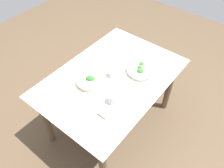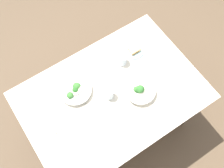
{
  "view_description": "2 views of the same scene",
  "coord_description": "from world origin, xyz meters",
  "px_view_note": "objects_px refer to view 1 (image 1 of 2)",
  "views": [
    {
      "loc": [
        1.22,
        0.98,
        2.31
      ],
      "look_at": [
        0.08,
        0.07,
        0.78
      ],
      "focal_mm": 36.47,
      "sensor_mm": 36.0,
      "label": 1
    },
    {
      "loc": [
        -0.5,
        -0.75,
        2.85
      ],
      "look_at": [
        0.05,
        0.07,
        0.78
      ],
      "focal_mm": 46.22,
      "sensor_mm": 36.0,
      "label": 2
    }
  ],
  "objects_px": {
    "table_knife_right": "(106,54)",
    "napkin_folded_lower": "(121,67)",
    "bread_side_plate": "(105,114)",
    "napkin_folded_upper": "(144,51)",
    "fork_by_far_bowl": "(120,122)",
    "broccoli_bowl_far": "(140,71)",
    "table_knife_left": "(114,48)",
    "water_glass_center": "(113,72)",
    "water_glass_side": "(113,99)",
    "broccoli_bowl_near": "(90,81)",
    "fork_by_near_bowl": "(124,60)"
  },
  "relations": [
    {
      "from": "water_glass_side",
      "to": "napkin_folded_lower",
      "type": "bearing_deg",
      "value": -151.99
    },
    {
      "from": "fork_by_far_bowl",
      "to": "napkin_folded_lower",
      "type": "height_order",
      "value": "napkin_folded_lower"
    },
    {
      "from": "water_glass_side",
      "to": "napkin_folded_upper",
      "type": "xyz_separation_m",
      "value": [
        -0.76,
        -0.17,
        -0.04
      ]
    },
    {
      "from": "napkin_folded_upper",
      "to": "napkin_folded_lower",
      "type": "xyz_separation_m",
      "value": [
        0.36,
        -0.04,
        0.0
      ]
    },
    {
      "from": "broccoli_bowl_far",
      "to": "napkin_folded_lower",
      "type": "distance_m",
      "value": 0.2
    },
    {
      "from": "water_glass_side",
      "to": "table_knife_left",
      "type": "distance_m",
      "value": 0.77
    },
    {
      "from": "napkin_folded_upper",
      "to": "napkin_folded_lower",
      "type": "relative_size",
      "value": 1.24
    },
    {
      "from": "table_knife_right",
      "to": "broccoli_bowl_near",
      "type": "bearing_deg",
      "value": -50.21
    },
    {
      "from": "bread_side_plate",
      "to": "table_knife_right",
      "type": "bearing_deg",
      "value": -141.24
    },
    {
      "from": "table_knife_left",
      "to": "napkin_folded_lower",
      "type": "bearing_deg",
      "value": 95.31
    },
    {
      "from": "broccoli_bowl_near",
      "to": "fork_by_far_bowl",
      "type": "bearing_deg",
      "value": 70.55
    },
    {
      "from": "broccoli_bowl_far",
      "to": "napkin_folded_upper",
      "type": "relative_size",
      "value": 1.21
    },
    {
      "from": "broccoli_bowl_near",
      "to": "water_glass_center",
      "type": "height_order",
      "value": "same"
    },
    {
      "from": "fork_by_near_bowl",
      "to": "napkin_folded_lower",
      "type": "xyz_separation_m",
      "value": [
        0.11,
        0.04,
        0.0
      ]
    },
    {
      "from": "napkin_folded_upper",
      "to": "broccoli_bowl_near",
      "type": "bearing_deg",
      "value": -10.59
    },
    {
      "from": "broccoli_bowl_far",
      "to": "table_knife_left",
      "type": "height_order",
      "value": "broccoli_bowl_far"
    },
    {
      "from": "water_glass_side",
      "to": "fork_by_far_bowl",
      "type": "xyz_separation_m",
      "value": [
        0.13,
        0.18,
        -0.04
      ]
    },
    {
      "from": "napkin_folded_lower",
      "to": "broccoli_bowl_near",
      "type": "bearing_deg",
      "value": -14.44
    },
    {
      "from": "broccoli_bowl_far",
      "to": "fork_by_near_bowl",
      "type": "height_order",
      "value": "broccoli_bowl_far"
    },
    {
      "from": "water_glass_center",
      "to": "fork_by_far_bowl",
      "type": "bearing_deg",
      "value": 43.79
    },
    {
      "from": "napkin_folded_upper",
      "to": "napkin_folded_lower",
      "type": "distance_m",
      "value": 0.36
    },
    {
      "from": "bread_side_plate",
      "to": "table_knife_right",
      "type": "relative_size",
      "value": 0.92
    },
    {
      "from": "bread_side_plate",
      "to": "napkin_folded_upper",
      "type": "relative_size",
      "value": 0.8
    },
    {
      "from": "broccoli_bowl_far",
      "to": "fork_by_far_bowl",
      "type": "xyz_separation_m",
      "value": [
        0.59,
        0.2,
        -0.03
      ]
    },
    {
      "from": "water_glass_side",
      "to": "fork_by_near_bowl",
      "type": "xyz_separation_m",
      "value": [
        -0.51,
        -0.26,
        -0.04
      ]
    },
    {
      "from": "napkin_folded_upper",
      "to": "water_glass_center",
      "type": "bearing_deg",
      "value": -2.55
    },
    {
      "from": "fork_by_near_bowl",
      "to": "napkin_folded_lower",
      "type": "relative_size",
      "value": 0.53
    },
    {
      "from": "broccoli_bowl_far",
      "to": "table_knife_right",
      "type": "height_order",
      "value": "broccoli_bowl_far"
    },
    {
      "from": "water_glass_side",
      "to": "napkin_folded_lower",
      "type": "distance_m",
      "value": 0.46
    },
    {
      "from": "bread_side_plate",
      "to": "table_knife_left",
      "type": "height_order",
      "value": "bread_side_plate"
    },
    {
      "from": "broccoli_bowl_far",
      "to": "table_knife_right",
      "type": "relative_size",
      "value": 1.39
    },
    {
      "from": "water_glass_center",
      "to": "fork_by_near_bowl",
      "type": "distance_m",
      "value": 0.27
    },
    {
      "from": "napkin_folded_lower",
      "to": "fork_by_far_bowl",
      "type": "bearing_deg",
      "value": 36.15
    },
    {
      "from": "fork_by_near_bowl",
      "to": "napkin_folded_lower",
      "type": "bearing_deg",
      "value": 171.09
    },
    {
      "from": "bread_side_plate",
      "to": "water_glass_side",
      "type": "distance_m",
      "value": 0.16
    },
    {
      "from": "table_knife_right",
      "to": "napkin_folded_upper",
      "type": "relative_size",
      "value": 0.87
    },
    {
      "from": "napkin_folded_upper",
      "to": "broccoli_bowl_far",
      "type": "bearing_deg",
      "value": 26.79
    },
    {
      "from": "napkin_folded_upper",
      "to": "napkin_folded_lower",
      "type": "height_order",
      "value": "same"
    },
    {
      "from": "broccoli_bowl_near",
      "to": "table_knife_left",
      "type": "bearing_deg",
      "value": -164.37
    },
    {
      "from": "water_glass_center",
      "to": "table_knife_left",
      "type": "distance_m",
      "value": 0.45
    },
    {
      "from": "broccoli_bowl_far",
      "to": "water_glass_center",
      "type": "height_order",
      "value": "water_glass_center"
    },
    {
      "from": "broccoli_bowl_far",
      "to": "table_knife_right",
      "type": "bearing_deg",
      "value": -92.03
    },
    {
      "from": "napkin_folded_upper",
      "to": "napkin_folded_lower",
      "type": "bearing_deg",
      "value": -6.57
    },
    {
      "from": "napkin_folded_upper",
      "to": "fork_by_far_bowl",
      "type": "bearing_deg",
      "value": 21.37
    },
    {
      "from": "table_knife_right",
      "to": "napkin_folded_lower",
      "type": "height_order",
      "value": "napkin_folded_lower"
    },
    {
      "from": "table_knife_right",
      "to": "bread_side_plate",
      "type": "bearing_deg",
      "value": -31.56
    },
    {
      "from": "bread_side_plate",
      "to": "fork_by_far_bowl",
      "type": "relative_size",
      "value": 1.95
    },
    {
      "from": "fork_by_far_bowl",
      "to": "napkin_folded_lower",
      "type": "bearing_deg",
      "value": 95.02
    },
    {
      "from": "table_knife_right",
      "to": "table_knife_left",
      "type": "bearing_deg",
      "value": 109.96
    },
    {
      "from": "table_knife_right",
      "to": "napkin_folded_upper",
      "type": "xyz_separation_m",
      "value": [
        -0.29,
        0.29,
        0.0
      ]
    }
  ]
}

